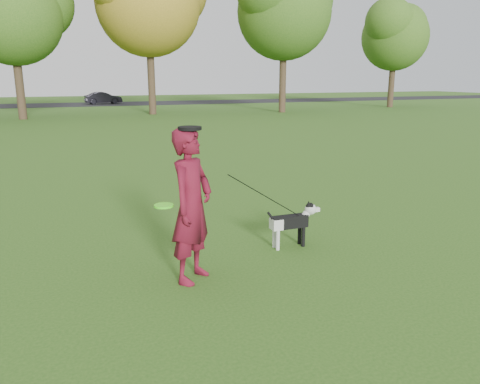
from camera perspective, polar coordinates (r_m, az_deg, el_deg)
name	(u,v)px	position (r m, az deg, el deg)	size (l,w,h in m)	color
ground	(230,266)	(6.44, -1.20, -8.98)	(120.00, 120.00, 0.00)	#285116
road	(81,104)	(45.69, -18.81, 10.07)	(120.00, 7.00, 0.02)	black
man	(192,206)	(5.76, -5.91, -1.70)	(0.70, 0.46, 1.93)	maroon
dog	(293,220)	(7.05, 6.52, -3.44)	(0.89, 0.18, 0.68)	black
car_mid	(103,98)	(45.80, -16.33, 10.95)	(1.15, 3.29, 1.08)	black
man_held_items	(268,198)	(6.39, 3.40, -0.68)	(2.33, 0.83, 1.48)	#4FFF20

